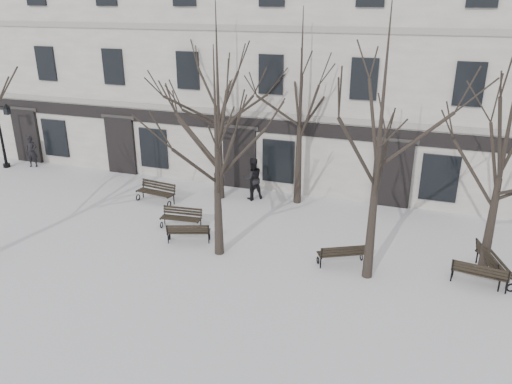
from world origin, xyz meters
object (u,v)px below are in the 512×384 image
at_px(bench_3, 156,191).
at_px(bench_5, 493,263).
at_px(bench_0, 181,217).
at_px(bench_1, 188,232).
at_px(tree_1, 216,130).
at_px(lamp_post, 4,131).
at_px(bench_2, 480,273).
at_px(bench_4, 342,253).
at_px(tree_2, 381,117).

xyz_separation_m(bench_3, bench_5, (13.51, -2.09, 0.02)).
distance_m(bench_0, bench_1, 1.36).
relative_size(tree_1, lamp_post, 2.06).
height_order(tree_1, bench_2, tree_1).
relative_size(bench_1, bench_4, 0.98).
distance_m(bench_1, bench_2, 9.96).
height_order(bench_1, lamp_post, lamp_post).
xyz_separation_m(bench_2, bench_3, (-13.09, 2.83, 0.03)).
xyz_separation_m(tree_2, bench_1, (-6.58, 0.28, -4.83)).
bearing_deg(tree_1, lamp_post, 160.18).
distance_m(tree_1, bench_5, 9.91).
xyz_separation_m(tree_1, tree_2, (5.17, 0.13, 0.79)).
height_order(tree_1, bench_0, tree_1).
relative_size(bench_5, lamp_post, 0.57).
bearing_deg(bench_3, tree_1, -30.07).
relative_size(tree_2, bench_4, 4.98).
xyz_separation_m(bench_2, lamp_post, (-22.97, 4.50, 1.55)).
bearing_deg(lamp_post, bench_2, -11.09).
relative_size(tree_1, bench_0, 4.33).
relative_size(tree_2, bench_2, 4.83).
bearing_deg(tree_1, bench_0, 146.62).
xyz_separation_m(bench_1, bench_2, (9.96, 0.28, 0.03)).
height_order(bench_3, bench_4, bench_3).
relative_size(tree_2, bench_1, 5.07).
xyz_separation_m(tree_1, bench_3, (-4.54, 3.52, -3.99)).
bearing_deg(bench_0, bench_1, -57.71).
bearing_deg(bench_1, bench_0, -71.18).
xyz_separation_m(tree_2, bench_3, (-9.71, 3.39, -4.77)).
height_order(bench_0, bench_5, bench_5).
bearing_deg(bench_5, bench_2, 133.04).
distance_m(tree_2, lamp_post, 20.50).
bearing_deg(bench_4, tree_2, 125.60).
bearing_deg(bench_1, bench_3, -64.24).
relative_size(bench_3, bench_5, 0.94).
height_order(bench_3, bench_5, bench_5).
bearing_deg(bench_2, bench_0, 4.37).
bearing_deg(tree_2, bench_2, 9.40).
height_order(tree_1, bench_4, tree_1).
xyz_separation_m(tree_2, bench_5, (3.80, 1.30, -4.75)).
height_order(tree_2, bench_0, tree_2).
relative_size(bench_1, bench_5, 0.84).
distance_m(bench_2, bench_4, 4.30).
xyz_separation_m(bench_2, bench_5, (0.42, 0.74, 0.06)).
relative_size(tree_1, tree_2, 0.85).
bearing_deg(lamp_post, bench_1, -20.18).
distance_m(tree_1, lamp_post, 15.52).
relative_size(bench_3, lamp_post, 0.54).
bearing_deg(lamp_post, bench_0, -16.97).
bearing_deg(bench_0, tree_2, -16.33).
bearing_deg(bench_3, lamp_post, 178.08).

